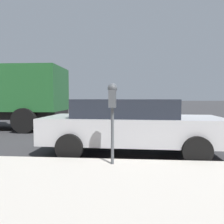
{
  "coord_description": "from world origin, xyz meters",
  "views": [
    {
      "loc": [
        -6.79,
        0.5,
        1.45
      ],
      "look_at": [
        -2.45,
        0.86,
        1.17
      ],
      "focal_mm": 35.0,
      "sensor_mm": 36.0,
      "label": 1
    }
  ],
  "objects": [
    {
      "name": "car_silver",
      "position": [
        -1.08,
        0.49,
        0.76
      ],
      "size": [
        2.15,
        4.59,
        1.42
      ],
      "rotation": [
        0.0,
        0.0,
        3.11
      ],
      "color": "#B7BABF",
      "rests_on": "ground_plane"
    },
    {
      "name": "ground_plane",
      "position": [
        0.0,
        0.0,
        0.0
      ],
      "size": [
        220.0,
        220.0,
        0.0
      ],
      "primitive_type": "plane",
      "color": "#333335"
    },
    {
      "name": "parking_meter",
      "position": [
        -2.56,
        0.84,
        1.36
      ],
      "size": [
        0.21,
        0.19,
        1.58
      ],
      "color": "#4C5156",
      "rests_on": "sidewalk"
    }
  ]
}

